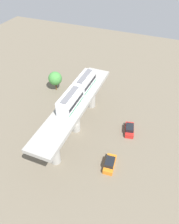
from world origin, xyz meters
TOP-DOWN VIEW (x-y plane):
  - ground_plane at (0.00, 0.00)m, footprint 120.00×120.00m
  - viaduct at (0.00, 0.00)m, footprint 5.20×28.00m
  - train at (0.00, -1.76)m, footprint 2.64×13.55m
  - parked_car_orange at (-9.90, 6.27)m, footprint 2.21×4.36m
  - parked_car_red at (-11.04, -3.86)m, footprint 2.71×4.50m
  - tree_near_viaduct at (11.55, -11.99)m, footprint 3.61×3.61m

SIDE VIEW (x-z plane):
  - ground_plane at x=0.00m, z-range 0.00..0.00m
  - parked_car_orange at x=-9.90m, z-range -0.14..1.62m
  - parked_car_red at x=-11.04m, z-range -0.14..1.62m
  - tree_near_viaduct at x=11.55m, z-range 0.87..6.26m
  - viaduct at x=0.00m, z-range 1.95..9.65m
  - train at x=0.00m, z-range 7.62..10.86m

